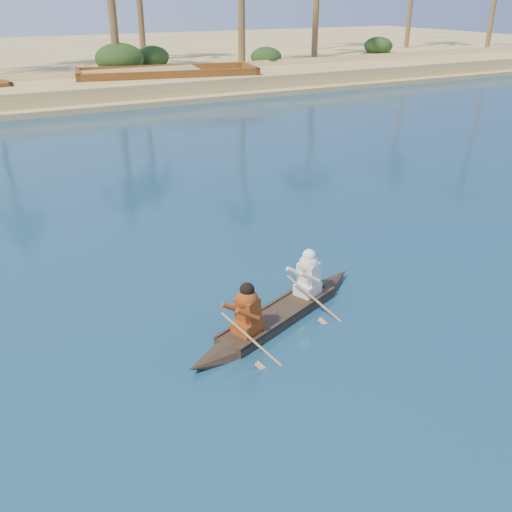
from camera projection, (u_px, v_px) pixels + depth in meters
canoe at (279, 308)px, 12.58m from camera, size 5.43×2.75×1.53m
barge_right at (168, 83)px, 40.97m from camera, size 13.20×6.60×2.10m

